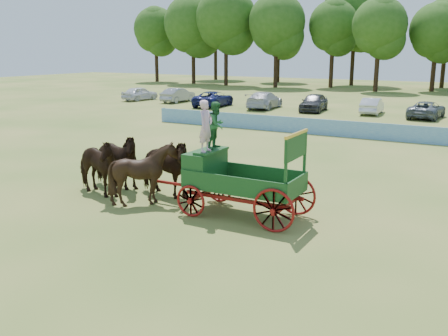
# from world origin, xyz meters

# --- Properties ---
(ground) EXTENTS (160.00, 160.00, 0.00)m
(ground) POSITION_xyz_m (0.00, 0.00, 0.00)
(ground) COLOR #A4914A
(ground) RESTS_ON ground
(horse_lead_left) EXTENTS (2.88, 1.75, 2.27)m
(horse_lead_left) POSITION_xyz_m (-4.30, 0.45, 1.14)
(horse_lead_left) COLOR black
(horse_lead_left) RESTS_ON ground
(horse_lead_right) EXTENTS (2.75, 1.36, 2.27)m
(horse_lead_right) POSITION_xyz_m (-4.30, 1.55, 1.14)
(horse_lead_right) COLOR black
(horse_lead_right) RESTS_ON ground
(horse_wheel_left) EXTENTS (2.08, 1.85, 2.28)m
(horse_wheel_left) POSITION_xyz_m (-1.90, 0.45, 1.14)
(horse_wheel_left) COLOR black
(horse_wheel_left) RESTS_ON ground
(horse_wheel_right) EXTENTS (2.79, 1.47, 2.27)m
(horse_wheel_right) POSITION_xyz_m (-1.90, 1.55, 1.14)
(horse_wheel_right) COLOR black
(horse_wheel_right) RESTS_ON ground
(farm_dray) EXTENTS (5.99, 2.00, 3.87)m
(farm_dray) POSITION_xyz_m (1.04, 1.02, 1.69)
(farm_dray) COLOR maroon
(farm_dray) RESTS_ON ground
(sponsor_banner) EXTENTS (26.00, 0.08, 1.05)m
(sponsor_banner) POSITION_xyz_m (-1.00, 18.00, 0.53)
(sponsor_banner) COLOR #2168B5
(sponsor_banner) RESTS_ON ground
(parked_cars) EXTENTS (42.25, 7.01, 1.61)m
(parked_cars) POSITION_xyz_m (-5.91, 29.82, 0.75)
(parked_cars) COLOR silver
(parked_cars) RESTS_ON ground
(treeline) EXTENTS (89.07, 23.30, 15.95)m
(treeline) POSITION_xyz_m (-6.72, 59.89, 9.33)
(treeline) COLOR #382314
(treeline) RESTS_ON ground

